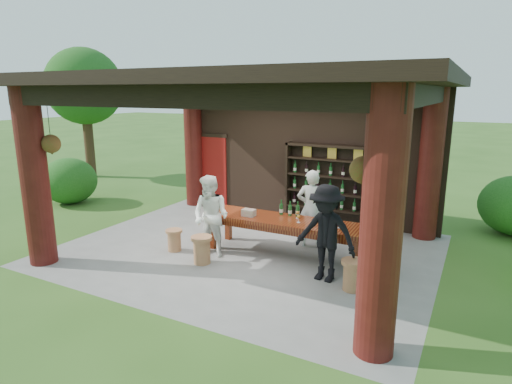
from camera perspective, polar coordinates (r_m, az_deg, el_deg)
The scene contains 15 objects.
ground at distance 8.98m, azimuth -1.20°, elevation -7.68°, with size 90.00×90.00×0.00m, color #2D5119.
pavilion at distance 8.83m, azimuth 0.01°, elevation 6.25°, with size 7.50×6.00×3.60m.
wine_shelf at distance 10.50m, azimuth 9.85°, elevation 0.91°, with size 2.25×0.34×1.98m.
tasting_table at distance 8.50m, azimuth 4.02°, elevation -4.42°, with size 3.29×0.89×0.75m.
stool_near_left at distance 8.27m, azimuth -7.24°, elevation -7.56°, with size 0.41×0.41×0.54m.
stool_near_right at distance 7.33m, azimuth 12.79°, elevation -10.66°, with size 0.40×0.40×0.52m.
stool_far_left at distance 9.00m, azimuth -10.84°, elevation -6.25°, with size 0.34×0.34×0.45m.
host at distance 9.01m, azimuth 7.36°, elevation -2.20°, with size 0.60×0.39×1.64m, color silver.
guest_woman at distance 8.47m, azimuth -6.03°, elevation -3.25°, with size 0.79×0.61×1.62m, color white.
guest_man at distance 7.42m, azimuth 9.30°, elevation -5.46°, with size 1.10×0.63×1.70m, color black.
table_bottles at distance 8.70m, azimuth 4.50°, elevation -2.14°, with size 0.43×0.12×0.31m.
table_glasses at distance 8.24m, azimuth 8.16°, elevation -3.70°, with size 0.98×0.32×0.15m.
napkin_basket at distance 8.65m, azimuth -0.98°, elevation -2.77°, with size 0.26×0.18×0.14m, color #BF6672.
shrubs at distance 8.56m, azimuth 19.00°, elevation -5.48°, with size 15.71×8.68×1.36m.
trees at distance 8.42m, azimuth 22.13°, elevation 13.39°, with size 21.27×10.37×4.80m.
Camera 1 is at (4.08, -7.32, 3.21)m, focal length 30.00 mm.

